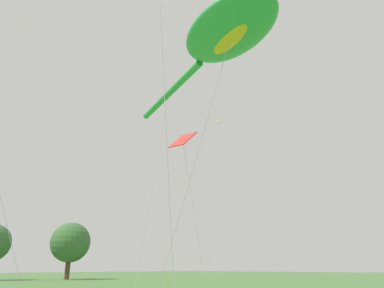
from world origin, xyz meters
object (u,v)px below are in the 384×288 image
Objects in this scene: big_show_kite at (225,35)px; small_kite_box_yellow at (218,133)px; small_kite_stunt_black at (183,143)px; tree_broad_distant at (70,242)px.

big_show_kite is 17.17m from small_kite_box_yellow.
small_kite_stunt_black is (1.52, 3.85, -3.53)m from big_show_kite.
small_kite_box_yellow is at bearing 148.47° from big_show_kite.
small_kite_box_yellow reaches higher than small_kite_stunt_black.
small_kite_box_yellow is (13.28, 10.68, 2.09)m from big_show_kite.
small_kite_box_yellow is 1.56× the size of tree_broad_distant.
big_show_kite reaches higher than small_kite_stunt_black.
big_show_kite is at bearing -80.77° from small_kite_box_yellow.
small_kite_stunt_black is 0.89× the size of tree_broad_distant.
tree_broad_distant reaches higher than small_kite_stunt_black.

